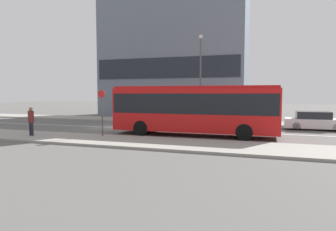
{
  "coord_description": "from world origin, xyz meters",
  "views": [
    {
      "loc": [
        11.38,
        -20.92,
        2.7
      ],
      "look_at": [
        4.99,
        -2.03,
        1.21
      ],
      "focal_mm": 32.0,
      "sensor_mm": 36.0,
      "label": 1
    }
  ],
  "objects_px": {
    "pedestrian_near_stop": "(31,119)",
    "street_lamp": "(200,70)",
    "city_bus": "(194,107)",
    "parked_car_0": "(314,121)",
    "bus_stop_sign": "(102,109)"
  },
  "relations": [
    {
      "from": "pedestrian_near_stop",
      "to": "bus_stop_sign",
      "type": "xyz_separation_m",
      "value": [
        4.16,
        1.25,
        0.64
      ]
    },
    {
      "from": "street_lamp",
      "to": "city_bus",
      "type": "bearing_deg",
      "value": -80.46
    },
    {
      "from": "city_bus",
      "to": "street_lamp",
      "type": "bearing_deg",
      "value": 97.92
    },
    {
      "from": "street_lamp",
      "to": "bus_stop_sign",
      "type": "bearing_deg",
      "value": -109.68
    },
    {
      "from": "parked_car_0",
      "to": "bus_stop_sign",
      "type": "relative_size",
      "value": 1.51
    },
    {
      "from": "city_bus",
      "to": "bus_stop_sign",
      "type": "xyz_separation_m",
      "value": [
        -4.94,
        -2.92,
        -0.05
      ]
    },
    {
      "from": "bus_stop_sign",
      "to": "street_lamp",
      "type": "distance_m",
      "value": 11.37
    },
    {
      "from": "bus_stop_sign",
      "to": "pedestrian_near_stop",
      "type": "bearing_deg",
      "value": -163.26
    },
    {
      "from": "city_bus",
      "to": "pedestrian_near_stop",
      "type": "distance_m",
      "value": 10.04
    },
    {
      "from": "city_bus",
      "to": "bus_stop_sign",
      "type": "bearing_deg",
      "value": -151.09
    },
    {
      "from": "pedestrian_near_stop",
      "to": "street_lamp",
      "type": "distance_m",
      "value": 14.47
    },
    {
      "from": "city_bus",
      "to": "street_lamp",
      "type": "xyz_separation_m",
      "value": [
        -1.25,
        7.42,
        2.93
      ]
    },
    {
      "from": "city_bus",
      "to": "parked_car_0",
      "type": "bearing_deg",
      "value": 34.96
    },
    {
      "from": "city_bus",
      "to": "street_lamp",
      "type": "distance_m",
      "value": 8.07
    },
    {
      "from": "pedestrian_near_stop",
      "to": "street_lamp",
      "type": "height_order",
      "value": "street_lamp"
    }
  ]
}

